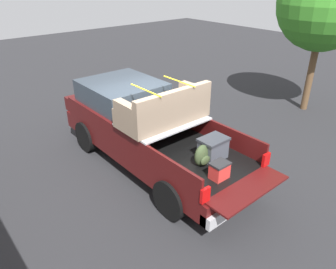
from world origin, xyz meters
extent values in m
plane|color=#262628|center=(0.00, 0.00, 0.00)|extent=(40.00, 40.00, 0.00)
cube|color=#470F0F|center=(0.00, 0.00, 0.62)|extent=(5.50, 1.92, 0.45)
cube|color=black|center=(-1.20, 0.00, 0.87)|extent=(2.80, 1.80, 0.04)
cube|color=#470F0F|center=(-1.20, 0.93, 1.10)|extent=(2.80, 0.06, 0.50)
cube|color=#470F0F|center=(-1.20, -0.93, 1.10)|extent=(2.80, 0.06, 0.50)
cube|color=#470F0F|center=(0.17, 0.00, 1.10)|extent=(0.06, 1.80, 0.50)
cube|color=#470F0F|center=(-2.88, 0.00, 0.87)|extent=(0.55, 1.80, 0.04)
cube|color=#B2B2B7|center=(-0.43, 0.00, 1.37)|extent=(1.25, 1.92, 0.04)
cube|color=#470F0F|center=(1.35, 0.00, 1.10)|extent=(2.30, 1.92, 0.50)
cube|color=#2D3842|center=(1.25, 0.00, 1.62)|extent=(1.94, 1.76, 0.54)
cube|color=#470F0F|center=(2.70, 0.00, 1.04)|extent=(0.40, 1.82, 0.38)
cube|color=#B2B2B7|center=(-2.72, 0.00, 0.52)|extent=(0.24, 1.92, 0.24)
cube|color=red|center=(-2.62, 0.88, 1.03)|extent=(0.06, 0.20, 0.28)
cube|color=red|center=(-2.62, -0.88, 1.03)|extent=(0.06, 0.20, 0.28)
cylinder|color=black|center=(1.75, 0.88, 0.42)|extent=(0.84, 0.30, 0.84)
cylinder|color=black|center=(1.75, -0.88, 0.42)|extent=(0.84, 0.30, 0.84)
cylinder|color=black|center=(-1.75, 0.88, 0.42)|extent=(0.84, 0.30, 0.84)
cylinder|color=black|center=(-1.75, -0.88, 0.42)|extent=(0.84, 0.30, 0.84)
cube|color=#474C56|center=(-1.72, -0.28, 1.10)|extent=(0.40, 0.55, 0.42)
cube|color=#31353C|center=(-1.72, -0.28, 1.34)|extent=(0.44, 0.59, 0.05)
ellipsoid|color=#384728|center=(-1.76, 0.10, 1.12)|extent=(0.20, 0.35, 0.46)
ellipsoid|color=#384728|center=(-1.87, 0.10, 1.05)|extent=(0.09, 0.25, 0.20)
cube|color=red|center=(-2.30, 0.16, 1.04)|extent=(0.26, 0.34, 0.30)
cube|color=#262628|center=(-2.30, 0.16, 1.21)|extent=(0.28, 0.36, 0.04)
cube|color=#84705B|center=(-0.43, 0.00, 1.60)|extent=(0.94, 2.06, 0.42)
cube|color=#84705B|center=(-0.82, 0.00, 2.01)|extent=(0.16, 2.06, 0.40)
cube|color=#84705B|center=(-0.38, 0.93, 1.92)|extent=(0.70, 0.20, 0.22)
cube|color=#84705B|center=(-0.38, -0.93, 1.92)|extent=(0.70, 0.20, 0.22)
cube|color=yellow|center=(-0.43, 0.46, 2.22)|extent=(1.04, 0.03, 0.02)
cube|color=yellow|center=(-0.43, -0.46, 2.22)|extent=(1.04, 0.03, 0.02)
cylinder|color=brown|center=(-0.56, -6.42, 1.32)|extent=(0.23, 0.23, 2.64)
sphere|color=#368325|center=(-0.56, -6.42, 3.51)|extent=(2.93, 2.93, 2.93)
camera|label=1|loc=(-5.53, 4.17, 4.43)|focal=34.17mm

